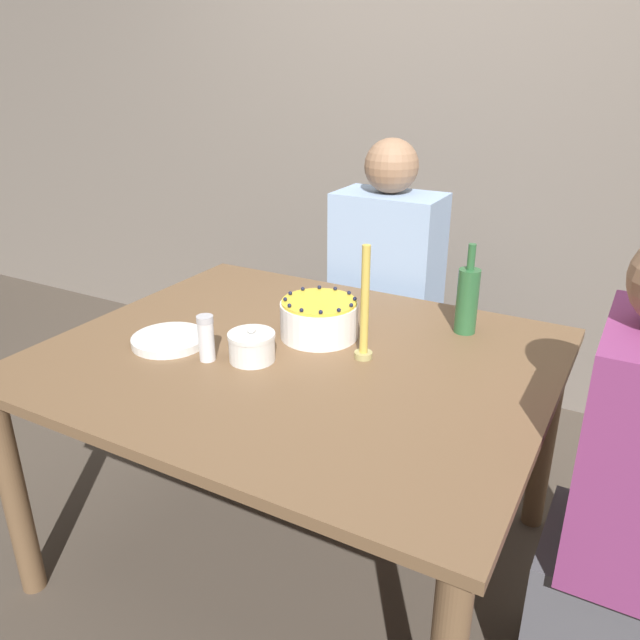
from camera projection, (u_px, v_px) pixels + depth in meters
name	position (u px, v px, depth m)	size (l,w,h in m)	color
ground_plane	(299.00, 551.00, 2.06)	(12.00, 12.00, 0.00)	#4C4238
wall_behind	(461.00, 109.00, 2.68)	(8.00, 0.05, 2.60)	slate
dining_table	(297.00, 382.00, 1.81)	(1.40, 1.16, 0.72)	brown
cake	(320.00, 319.00, 1.86)	(0.23, 0.23, 0.13)	white
sugar_bowl	(252.00, 346.00, 1.72)	(0.13, 0.13, 0.10)	white
sugar_shaker	(206.00, 338.00, 1.71)	(0.05, 0.05, 0.13)	white
plate_stack	(169.00, 340.00, 1.83)	(0.22, 0.22, 0.02)	white
candle	(365.00, 313.00, 1.70)	(0.05, 0.05, 0.33)	tan
bottle	(467.00, 299.00, 1.87)	(0.07, 0.07, 0.28)	#2D6638
person_man_blue_shirt	(385.00, 318.00, 2.50)	(0.40, 0.34, 1.24)	#595960
person_woman_floral	(627.00, 522.00, 1.42)	(0.34, 0.40, 1.21)	#595960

